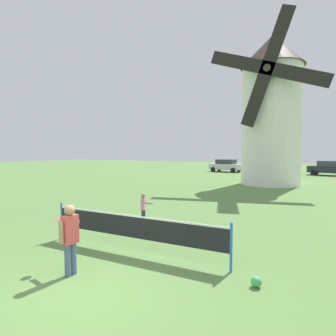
{
  "coord_description": "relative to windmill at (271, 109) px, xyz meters",
  "views": [
    {
      "loc": [
        3.78,
        -3.99,
        2.67
      ],
      "look_at": [
        -0.35,
        4.04,
        2.11
      ],
      "focal_mm": 30.29,
      "sensor_mm": 36.0,
      "label": 1
    }
  ],
  "objects": [
    {
      "name": "player_near",
      "position": [
        -1.59,
        -19.03,
        -5.06
      ],
      "size": [
        0.8,
        0.65,
        1.52
      ],
      "color": "slate",
      "rests_on": "ground_plane"
    },
    {
      "name": "parked_car_black",
      "position": [
        4.66,
        11.53,
        -5.11
      ],
      "size": [
        4.56,
        2.45,
        1.56
      ],
      "color": "#1E232D",
      "rests_on": "ground_plane"
    },
    {
      "name": "stray_ball",
      "position": [
        2.07,
        -17.77,
        -5.82
      ],
      "size": [
        0.21,
        0.21,
        0.21
      ],
      "primitive_type": "sphere",
      "color": "#4CB259",
      "rests_on": "ground_plane"
    },
    {
      "name": "parked_car_silver",
      "position": [
        -6.77,
        11.62,
        -5.11
      ],
      "size": [
        4.24,
        2.45,
        1.56
      ],
      "color": "silver",
      "rests_on": "ground_plane"
    },
    {
      "name": "parked_car_mustard",
      "position": [
        -0.8,
        11.41,
        -5.11
      ],
      "size": [
        4.02,
        2.08,
        1.56
      ],
      "color": "#999919",
      "rests_on": "ground_plane"
    },
    {
      "name": "player_far",
      "position": [
        -2.48,
        -14.62,
        -5.29
      ],
      "size": [
        0.74,
        0.36,
        1.11
      ],
      "color": "#333338",
      "rests_on": "ground_plane"
    },
    {
      "name": "windmill",
      "position": [
        0.0,
        0.0,
        0.0
      ],
      "size": [
        8.08,
        5.14,
        12.38
      ],
      "color": "white",
      "rests_on": "ground_plane"
    },
    {
      "name": "tennis_net",
      "position": [
        -1.13,
        -17.31,
        -5.24
      ],
      "size": [
        5.22,
        0.06,
        1.1
      ],
      "color": "blue",
      "rests_on": "ground_plane"
    },
    {
      "name": "ground_plane",
      "position": [
        -0.79,
        -19.36,
        -5.92
      ],
      "size": [
        120.0,
        120.0,
        0.0
      ],
      "primitive_type": "plane",
      "color": "#5B8442"
    }
  ]
}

